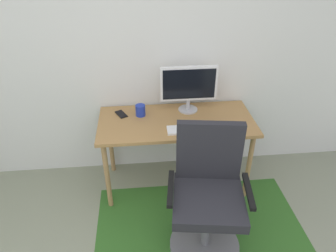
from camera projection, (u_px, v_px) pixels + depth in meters
wall_back at (131, 46)px, 2.80m from camera, size 6.00×0.10×2.60m
area_rug at (202, 236)px, 2.62m from camera, size 1.76×1.28×0.01m
desk at (176, 127)px, 2.84m from camera, size 1.39×0.63×0.73m
monitor at (189, 85)px, 2.83m from camera, size 0.52×0.18×0.43m
keyboard at (192, 129)px, 2.66m from camera, size 0.43×0.13×0.02m
computer_mouse at (228, 125)px, 2.70m from camera, size 0.06×0.10×0.03m
coffee_cup at (140, 110)px, 2.85m from camera, size 0.09×0.09×0.10m
cell_phone at (121, 114)px, 2.88m from camera, size 0.12×0.16×0.01m
office_chair at (207, 202)px, 2.35m from camera, size 0.63×0.58×1.04m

